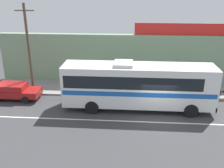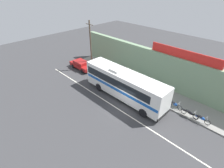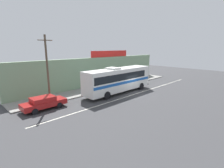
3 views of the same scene
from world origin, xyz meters
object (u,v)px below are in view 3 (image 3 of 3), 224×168
(intercity_bus, at_px, (118,79))
(motorcycle_orange, at_px, (141,79))
(parked_car, at_px, (44,103))
(pedestrian_far_left, at_px, (147,73))
(utility_pole, at_px, (47,69))
(motorcycle_green, at_px, (125,82))
(motorcycle_black, at_px, (137,80))
(motorcycle_red, at_px, (130,81))

(intercity_bus, relative_size, motorcycle_orange, 6.21)
(parked_car, relative_size, pedestrian_far_left, 2.75)
(utility_pole, xyz_separation_m, pedestrian_far_left, (21.78, 1.09, -3.04))
(motorcycle_orange, bearing_deg, pedestrian_far_left, 15.98)
(pedestrian_far_left, bearing_deg, utility_pole, -177.14)
(intercity_bus, xyz_separation_m, motorcycle_green, (4.26, 2.46, -1.50))
(motorcycle_green, relative_size, pedestrian_far_left, 1.14)
(motorcycle_orange, bearing_deg, parked_car, -176.06)
(parked_car, height_order, motorcycle_green, parked_car)
(intercity_bus, height_order, parked_car, intercity_bus)
(motorcycle_black, bearing_deg, intercity_bus, -162.97)
(motorcycle_black, bearing_deg, parked_car, -176.03)
(utility_pole, xyz_separation_m, motorcycle_black, (16.81, -0.06, -3.57))
(motorcycle_orange, relative_size, motorcycle_green, 0.99)
(intercity_bus, xyz_separation_m, utility_pole, (-9.22, 2.38, 2.07))
(motorcycle_black, height_order, motorcycle_orange, same)
(utility_pole, relative_size, motorcycle_orange, 4.16)
(parked_car, relative_size, utility_pole, 0.59)
(motorcycle_red, bearing_deg, motorcycle_green, -175.47)
(intercity_bus, xyz_separation_m, pedestrian_far_left, (12.56, 3.47, -0.97))
(parked_car, distance_m, utility_pole, 3.85)
(motorcycle_black, xyz_separation_m, pedestrian_far_left, (4.97, 1.15, 0.53))
(utility_pole, bearing_deg, motorcycle_red, 0.73)
(motorcycle_green, xyz_separation_m, pedestrian_far_left, (8.29, 1.01, 0.53))
(parked_car, bearing_deg, motorcycle_black, 3.97)
(utility_pole, bearing_deg, motorcycle_orange, 0.06)
(motorcycle_green, bearing_deg, motorcycle_orange, -0.75)
(parked_car, bearing_deg, intercity_bus, -5.84)
(intercity_bus, bearing_deg, motorcycle_orange, 15.22)
(intercity_bus, height_order, utility_pole, utility_pole)
(motorcycle_green, bearing_deg, motorcycle_red, 4.53)
(intercity_bus, relative_size, utility_pole, 1.49)
(intercity_bus, distance_m, motorcycle_orange, 9.27)
(intercity_bus, relative_size, motorcycle_red, 5.93)
(utility_pole, height_order, motorcycle_orange, utility_pole)
(motorcycle_orange, relative_size, motorcycle_red, 0.96)
(intercity_bus, xyz_separation_m, motorcycle_orange, (8.83, 2.40, -1.50))
(utility_pole, bearing_deg, pedestrian_far_left, 2.86)
(parked_car, height_order, pedestrian_far_left, pedestrian_far_left)
(parked_car, bearing_deg, motorcycle_green, 5.38)
(pedestrian_far_left, bearing_deg, motorcycle_red, -172.57)
(utility_pole, height_order, pedestrian_far_left, utility_pole)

